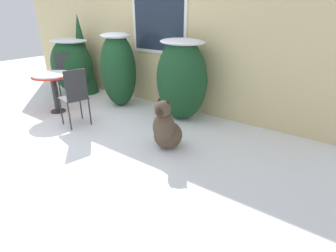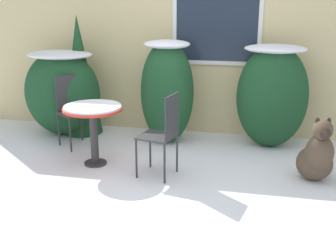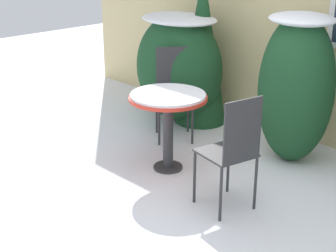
{
  "view_description": "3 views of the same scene",
  "coord_description": "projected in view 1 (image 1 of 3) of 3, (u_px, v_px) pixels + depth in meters",
  "views": [
    {
      "loc": [
        3.72,
        -2.08,
        1.82
      ],
      "look_at": [
        1.71,
        0.66,
        0.34
      ],
      "focal_mm": 28.0,
      "sensor_mm": 36.0,
      "label": 1
    },
    {
      "loc": [
        1.0,
        -4.08,
        2.01
      ],
      "look_at": [
        0.0,
        0.6,
        0.55
      ],
      "focal_mm": 45.0,
      "sensor_mm": 36.0,
      "label": 2
    },
    {
      "loc": [
        2.31,
        -2.6,
        2.17
      ],
      "look_at": [
        -0.93,
        0.56,
        0.44
      ],
      "focal_mm": 55.0,
      "sensor_mm": 36.0,
      "label": 3
    }
  ],
  "objects": [
    {
      "name": "ground_plane",
      "position": [
        60.0,
        133.0,
        4.29
      ],
      "size": [
        16.0,
        16.0,
        0.0
      ],
      "primitive_type": "plane",
      "color": "white"
    },
    {
      "name": "house_wall",
      "position": [
        146.0,
        31.0,
        5.31
      ],
      "size": [
        8.0,
        0.1,
        2.89
      ],
      "color": "#D1BC84",
      "rests_on": "ground_plane"
    },
    {
      "name": "shrub_left",
      "position": [
        72.0,
        64.0,
        6.22
      ],
      "size": [
        1.16,
        0.85,
        1.28
      ],
      "color": "#194223",
      "rests_on": "ground_plane"
    },
    {
      "name": "shrub_middle",
      "position": [
        118.0,
        69.0,
        5.28
      ],
      "size": [
        0.75,
        0.67,
        1.47
      ],
      "color": "#194223",
      "rests_on": "ground_plane"
    },
    {
      "name": "shrub_right",
      "position": [
        181.0,
        78.0,
        4.59
      ],
      "size": [
        0.97,
        0.7,
        1.43
      ],
      "color": "#194223",
      "rests_on": "ground_plane"
    },
    {
      "name": "evergreen_bush",
      "position": [
        82.0,
        55.0,
        6.11
      ],
      "size": [
        0.61,
        0.61,
        1.79
      ],
      "color": "#194223",
      "rests_on": "ground_plane"
    },
    {
      "name": "patio_table",
      "position": [
        53.0,
        81.0,
        4.96
      ],
      "size": [
        0.73,
        0.73,
        0.76
      ],
      "color": "#2D2D30",
      "rests_on": "ground_plane"
    },
    {
      "name": "patio_chair_near_table",
      "position": [
        65.0,
        75.0,
        5.77
      ],
      "size": [
        0.55,
        0.55,
        0.99
      ],
      "rotation": [
        0.0,
        0.0,
        0.9
      ],
      "color": "#2D2D30",
      "rests_on": "ground_plane"
    },
    {
      "name": "patio_chair_far_side",
      "position": [
        75.0,
        95.0,
        4.35
      ],
      "size": [
        0.47,
        0.47,
        0.99
      ],
      "rotation": [
        0.0,
        0.0,
        4.5
      ],
      "color": "#2D2D30",
      "rests_on": "ground_plane"
    },
    {
      "name": "dog",
      "position": [
        166.0,
        130.0,
        3.69
      ],
      "size": [
        0.47,
        0.63,
        0.78
      ],
      "rotation": [
        0.0,
        0.0,
        0.17
      ],
      "color": "#4C3D2D",
      "rests_on": "ground_plane"
    }
  ]
}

